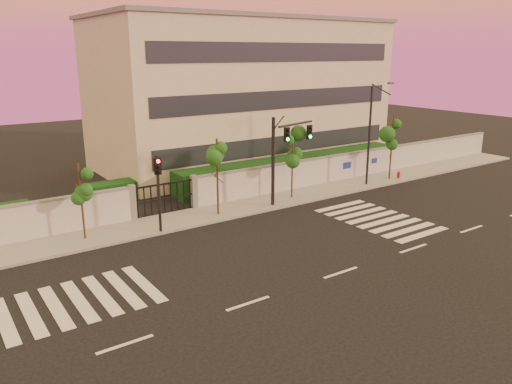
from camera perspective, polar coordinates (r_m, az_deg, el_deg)
ground at (r=22.92m, az=9.67°, el=-9.08°), size 120.00×120.00×0.00m
sidewalk at (r=30.70m, az=-4.06°, el=-2.24°), size 60.00×3.00×0.15m
perimeter_wall at (r=31.72m, az=-5.32°, el=0.19°), size 60.00×0.36×2.20m
hedge_row at (r=34.59m, az=-6.01°, el=1.06°), size 41.00×4.25×1.80m
institutional_building at (r=43.85m, az=-1.74°, el=11.31°), size 24.40×12.40×12.25m
road_markings at (r=24.61m, az=0.86°, el=-7.03°), size 57.00×7.62×0.02m
street_tree_c at (r=26.78m, az=-19.45°, el=0.85°), size 1.32×1.05×4.17m
street_tree_d at (r=29.19m, az=-4.45°, el=3.72°), size 1.55×1.23×4.72m
street_tree_e at (r=32.70m, az=4.22°, el=5.14°), size 1.33×1.06×4.82m
street_tree_f at (r=38.92m, az=15.33°, el=6.51°), size 1.54×1.22×4.98m
traffic_signal_main at (r=31.31m, az=3.05°, el=4.81°), size 3.57×1.08×5.71m
traffic_signal_secondary at (r=26.83m, az=-11.09°, el=0.82°), size 0.34×0.33×4.35m
streetlight_east at (r=36.70m, az=13.03°, el=6.81°), size 0.45×1.82×7.57m
fire_hydrant at (r=39.89m, az=15.98°, el=1.81°), size 0.28×0.26×0.71m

